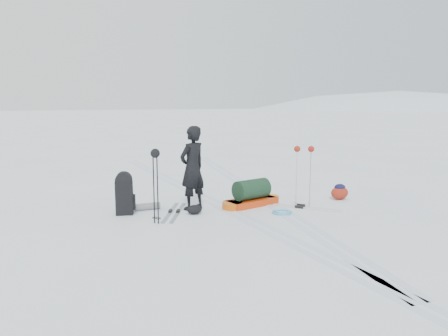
{
  "coord_description": "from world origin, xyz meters",
  "views": [
    {
      "loc": [
        -3.65,
        -8.6,
        2.44
      ],
      "look_at": [
        -0.11,
        0.2,
        0.95
      ],
      "focal_mm": 35.0,
      "sensor_mm": 36.0,
      "label": 1
    }
  ],
  "objects_px": {
    "pulk_sled": "(251,195)",
    "skier": "(192,168)",
    "expedition_rucksack": "(127,194)",
    "ski_poles_black": "(155,162)"
  },
  "relations": [
    {
      "from": "skier",
      "to": "expedition_rucksack",
      "type": "distance_m",
      "value": 1.52
    },
    {
      "from": "pulk_sled",
      "to": "expedition_rucksack",
      "type": "distance_m",
      "value": 2.83
    },
    {
      "from": "pulk_sled",
      "to": "ski_poles_black",
      "type": "relative_size",
      "value": 1.11
    },
    {
      "from": "pulk_sled",
      "to": "ski_poles_black",
      "type": "distance_m",
      "value": 2.68
    },
    {
      "from": "skier",
      "to": "ski_poles_black",
      "type": "height_order",
      "value": "skier"
    },
    {
      "from": "expedition_rucksack",
      "to": "ski_poles_black",
      "type": "bearing_deg",
      "value": -54.06
    },
    {
      "from": "skier",
      "to": "ski_poles_black",
      "type": "relative_size",
      "value": 1.25
    },
    {
      "from": "expedition_rucksack",
      "to": "ski_poles_black",
      "type": "relative_size",
      "value": 0.68
    },
    {
      "from": "pulk_sled",
      "to": "expedition_rucksack",
      "type": "bearing_deg",
      "value": 158.58
    },
    {
      "from": "pulk_sled",
      "to": "skier",
      "type": "bearing_deg",
      "value": 157.81
    }
  ]
}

